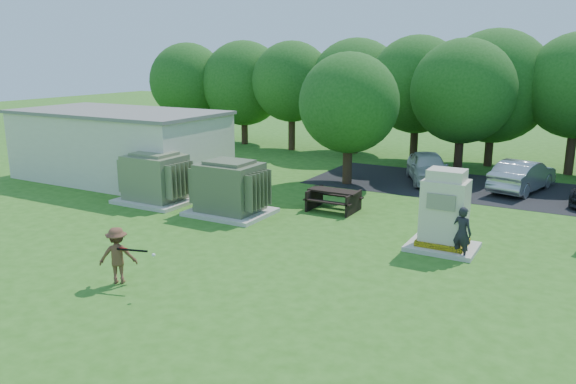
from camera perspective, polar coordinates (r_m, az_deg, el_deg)
The scene contains 14 objects.
ground at distance 16.55m, azimuth -6.83°, elevation -7.26°, with size 120.00×120.00×0.00m, color #2D6619.
service_building at distance 28.36m, azimuth -16.73°, elevation 4.42°, with size 10.00×5.00×3.20m, color beige.
service_building_roof at distance 28.15m, azimuth -16.96°, elevation 7.79°, with size 10.20×5.20×0.15m, color slate.
parking_strip at distance 26.69m, azimuth 23.74°, elevation -0.22°, with size 20.00×6.00×0.01m, color #232326.
transformer_left at distance 23.61m, azimuth -13.30°, elevation 1.30°, with size 3.00×2.40×2.07m.
transformer_right at distance 21.33m, azimuth -5.92°, elevation 0.29°, with size 3.00×2.40×2.07m.
generator_cabinet at distance 17.98m, azimuth 15.59°, elevation -2.24°, with size 2.09×1.71×2.54m.
picnic_table at distance 21.86m, azimuth 4.66°, elevation -0.57°, with size 1.94×1.45×0.83m.
batter at distance 15.55m, azimuth -16.92°, elevation -6.17°, with size 0.99×0.57×1.53m, color brown.
person_by_generator at distance 17.39m, azimuth 17.26°, elevation -3.98°, with size 0.58×0.38×1.59m, color black.
car_white at distance 27.58m, azimuth 14.04°, elevation 2.48°, with size 1.69×4.20×1.43m, color silver.
car_silver_a at distance 26.99m, azimuth 22.72°, elevation 1.55°, with size 1.49×4.28×1.41m, color #A8A9AD.
batting_equipment at distance 15.02m, azimuth -15.40°, elevation -5.77°, with size 1.31×0.32×0.13m.
tree_row at distance 31.87m, azimuth 15.91°, elevation 10.07°, with size 41.30×13.30×7.30m.
Camera 1 is at (9.19, -12.44, 5.90)m, focal length 35.00 mm.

